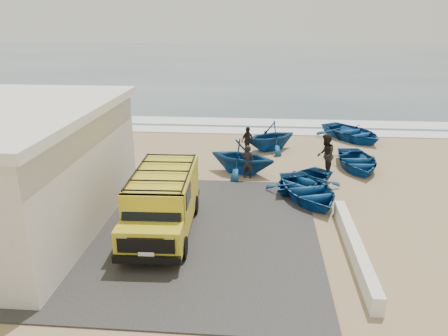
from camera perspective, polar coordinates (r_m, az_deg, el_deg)
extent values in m
plane|color=#A1875D|center=(17.01, -2.19, -5.42)|extent=(160.00, 160.00, 0.00)
cube|color=#373532|center=(15.61, -10.47, -8.08)|extent=(12.00, 10.00, 0.05)
cube|color=#385166|center=(71.69, 3.32, 13.76)|extent=(180.00, 88.00, 0.01)
cube|color=white|center=(28.29, 0.73, 4.91)|extent=(180.00, 1.60, 0.06)
cube|color=white|center=(30.71, 1.06, 6.06)|extent=(180.00, 2.20, 0.04)
cube|color=black|center=(16.44, -14.92, 2.71)|extent=(0.08, 0.70, 0.90)
cube|color=silver|center=(14.44, 16.69, -9.92)|extent=(0.35, 6.00, 0.55)
cube|color=gold|center=(15.30, -7.84, -3.59)|extent=(2.10, 4.09, 1.70)
cube|color=gold|center=(13.29, -9.68, -9.31)|extent=(1.99, 1.00, 0.93)
cube|color=black|center=(13.34, -9.45, -5.20)|extent=(1.82, 0.41, 0.74)
cube|color=black|center=(12.82, -10.16, -9.94)|extent=(1.67, 0.14, 0.46)
cube|color=black|center=(13.02, -10.07, -11.71)|extent=(2.00, 0.21, 0.23)
cube|color=black|center=(14.91, -8.04, -0.36)|extent=(1.99, 3.78, 0.06)
cylinder|color=black|center=(14.07, -12.93, -9.96)|extent=(0.25, 0.73, 0.72)
cylinder|color=black|center=(16.84, -10.10, -4.65)|extent=(0.25, 0.73, 0.72)
cylinder|color=black|center=(13.71, -5.39, -10.36)|extent=(0.25, 0.73, 0.72)
cylinder|color=black|center=(16.54, -3.86, -4.84)|extent=(0.25, 0.73, 0.72)
imported|color=navy|center=(18.03, 10.92, -2.90)|extent=(3.85, 4.56, 0.81)
imported|color=navy|center=(19.14, 10.09, -1.63)|extent=(4.13, 4.27, 0.72)
imported|color=navy|center=(20.52, 2.38, 1.51)|extent=(3.92, 3.67, 1.66)
imported|color=navy|center=(22.23, 16.94, 0.88)|extent=(2.90, 3.89, 0.77)
imported|color=navy|center=(24.22, 6.08, 4.19)|extent=(4.02, 3.89, 1.62)
imported|color=navy|center=(27.37, 16.34, 4.50)|extent=(4.87, 5.26, 0.89)
imported|color=black|center=(19.98, 3.11, 0.83)|extent=(0.62, 0.47, 1.56)
imported|color=black|center=(20.68, 13.10, 1.64)|extent=(0.95, 1.11, 2.00)
imported|color=black|center=(23.42, 3.06, 3.60)|extent=(0.85, 0.91, 1.51)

